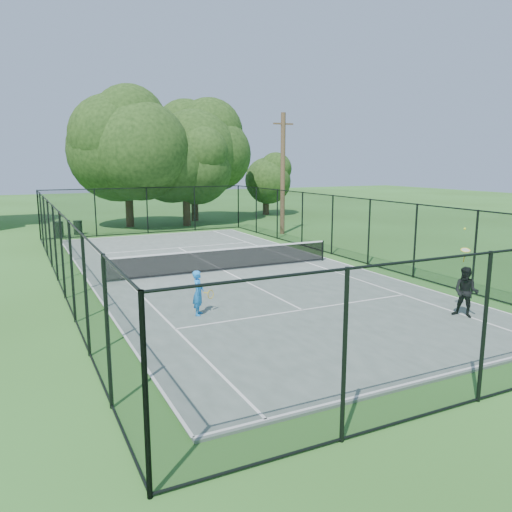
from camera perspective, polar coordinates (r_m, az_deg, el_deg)
name	(u,v)px	position (r m, az deg, el deg)	size (l,w,h in m)	color
ground	(224,272)	(21.30, -3.68, -1.84)	(120.00, 120.00, 0.00)	#2C531C
tennis_court	(224,271)	(21.29, -3.68, -1.76)	(11.00, 24.00, 0.06)	#516056
tennis_net	(224,259)	(21.18, -3.70, -0.31)	(10.08, 0.08, 0.95)	black
fence	(224,237)	(21.03, -3.73, 2.16)	(13.10, 26.10, 3.00)	black
tree_near_left	(126,142)	(37.01, -14.60, 12.50)	(7.46, 7.46, 9.73)	#332114
tree_near_mid	(185,161)	(36.80, -8.07, 10.67)	(5.79, 5.79, 7.57)	#332114
tree_near_right	(193,146)	(39.90, -7.17, 12.40)	(6.67, 6.67, 9.20)	#332114
tree_far_right	(266,176)	(44.32, 1.15, 9.11)	(4.14, 4.14, 5.47)	#332114
trash_bin_left	(59,229)	(33.41, -21.60, 2.86)	(0.58, 0.58, 0.97)	black
trash_bin_right	(78,227)	(34.18, -19.68, 3.09)	(0.58, 0.58, 0.90)	black
utility_pole	(283,173)	(32.33, 3.08, 9.41)	(1.40, 0.30, 7.66)	#4C3823
player_blue	(198,293)	(15.13, -6.60, -4.21)	(0.85, 0.60, 1.37)	#197DDA
player_black	(466,292)	(16.08, 22.87, -3.81)	(0.95, 1.14, 2.58)	black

